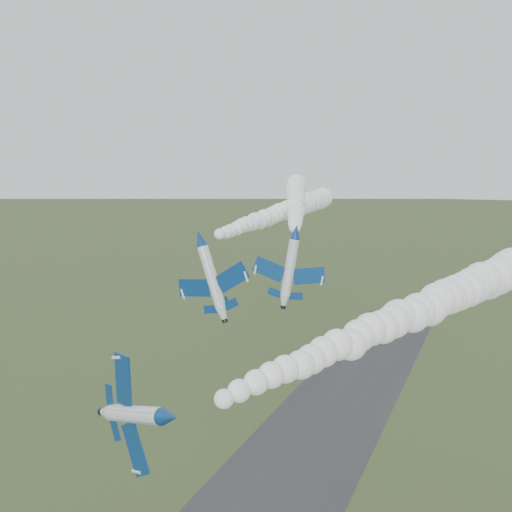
{
  "coord_description": "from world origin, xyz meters",
  "views": [
    {
      "loc": [
        31.98,
        -49.42,
        53.57
      ],
      "look_at": [
        2.71,
        18.09,
        42.18
      ],
      "focal_mm": 40.0,
      "sensor_mm": 36.0,
      "label": 1
    }
  ],
  "objects": [
    {
      "name": "runway",
      "position": [
        0.0,
        30.0,
        0.02
      ],
      "size": [
        24.0,
        260.0,
        0.04
      ],
      "primitive_type": "cube",
      "color": "#313133",
      "rests_on": "ground"
    },
    {
      "name": "jet_lead",
      "position": [
        7.82,
        -11.77,
        33.3
      ],
      "size": [
        7.73,
        12.85,
        10.69
      ],
      "rotation": [
        0.0,
        1.29,
        -0.41
      ],
      "color": "white"
    },
    {
      "name": "smoke_trail_jet_lead",
      "position": [
        21.89,
        19.28,
        35.79
      ],
      "size": [
        29.89,
        59.26,
        5.79
      ],
      "primitive_type": null,
      "rotation": [
        0.0,
        0.0,
        -0.41
      ],
      "color": "white"
    },
    {
      "name": "jet_pair_left",
      "position": [
        -9.09,
        24.19,
        43.27
      ],
      "size": [
        11.33,
        14.34,
        4.68
      ],
      "rotation": [
        0.0,
        -0.32,
        -0.0
      ],
      "color": "white"
    },
    {
      "name": "smoke_trail_jet_pair_left",
      "position": [
        -8.88,
        57.76,
        44.65
      ],
      "size": [
        4.95,
        59.23,
        4.89
      ],
      "primitive_type": null,
      "rotation": [
        0.0,
        0.0,
        -0.0
      ],
      "color": "white"
    },
    {
      "name": "jet_pair_right",
      "position": [
        5.88,
        24.68,
        44.85
      ],
      "size": [
        10.09,
        11.78,
        3.24
      ],
      "rotation": [
        0.0,
        0.16,
        0.35
      ],
      "color": "white"
    },
    {
      "name": "smoke_trail_jet_pair_right",
      "position": [
        -6.26,
        58.76,
        47.18
      ],
      "size": [
        27.23,
        63.63,
        4.6
      ],
      "primitive_type": null,
      "rotation": [
        0.0,
        0.0,
        0.35
      ],
      "color": "white"
    }
  ]
}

